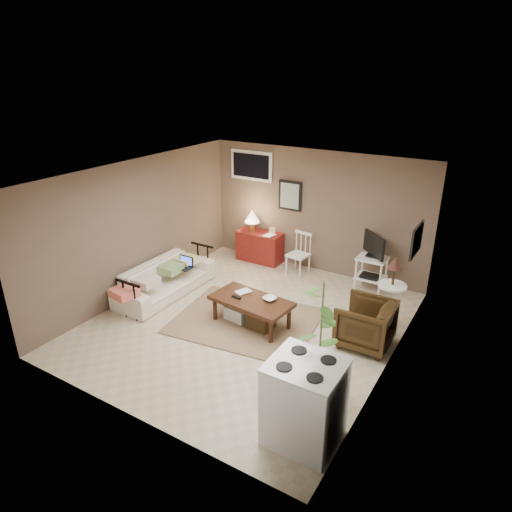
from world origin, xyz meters
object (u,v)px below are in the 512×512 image
Objects in this scene: red_console at (259,244)px; spindle_chair at (299,255)px; side_table at (393,283)px; stove at (305,402)px; tv_stand at (372,261)px; potted_plant at (321,334)px; coffee_table at (251,310)px; armchair at (365,322)px; sofa at (165,274)px.

spindle_chair is (0.99, -0.15, 0.01)m from red_console.
side_table is 2.90m from stove.
side_table reaches higher than red_console.
potted_plant reaches higher than tv_stand.
coffee_table is 2.49m from stove.
stove reaches higher than coffee_table.
stove is (1.77, -1.75, 0.23)m from coffee_table.
spindle_chair is at bearing 117.13° from stove.
side_table is at bearing 167.85° from armchair.
sofa is 1.68× the size of side_table.
spindle_chair reaches higher than sofa.
tv_stand reaches higher than stove.
red_console is 3.32m from side_table.
side_table is at bearing -20.42° from red_console.
potted_plant is at bearing -48.96° from red_console.
spindle_chair is 2.61m from armchair.
side_table is (3.09, -1.15, 0.35)m from red_console.
spindle_chair is 1.09× the size of armchair.
armchair is 2.15m from stove.
side_table reaches higher than armchair.
spindle_chair is 1.47m from tv_stand.
side_table is at bearing 31.34° from coffee_table.
red_console reaches higher than spindle_chair.
coffee_table is at bearing -61.96° from red_console.
tv_stand is 3.09m from potted_plant.
coffee_table is at bearing -119.82° from tv_stand.
potted_plant is 1.54× the size of stove.
tv_stand is (1.46, 0.01, 0.19)m from spindle_chair.
armchair is at bearing 83.22° from potted_plant.
red_console is 0.93× the size of side_table.
stove reaches higher than sofa.
armchair is (0.49, -1.75, -0.20)m from tv_stand.
stove is at bearing -116.93° from sofa.
red_console reaches higher than tv_stand.
armchair is (3.60, 0.29, -0.00)m from sofa.
tv_stand reaches higher than coffee_table.
sofa is 1.80× the size of red_console.
side_table is at bearing 87.92° from stove.
stove is at bearing 0.31° from armchair.
potted_plant reaches higher than red_console.
potted_plant reaches higher than side_table.
side_table is 1.53× the size of armchair.
sofa is (-1.88, 0.11, 0.12)m from coffee_table.
coffee_table is 1.90m from potted_plant.
red_console is 2.46m from tv_stand.
sofa is 3.62m from potted_plant.
side_table is (1.87, 1.14, 0.46)m from coffee_table.
tv_stand is at bearing 60.18° from coffee_table.
sofa is 1.80× the size of tv_stand.
sofa is at bearing -106.82° from red_console.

